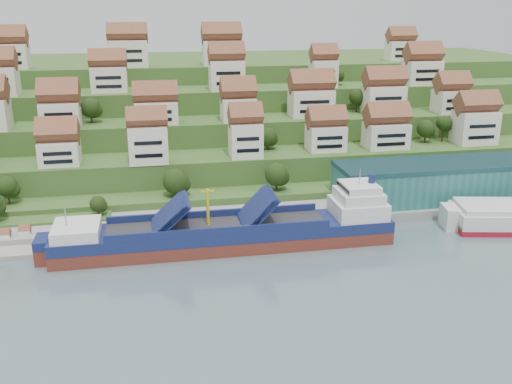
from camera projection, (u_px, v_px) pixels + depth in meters
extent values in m
plane|color=slate|center=(269.00, 245.00, 128.23)|extent=(300.00, 300.00, 0.00)
cube|color=gray|center=(334.00, 212.00, 145.41)|extent=(180.00, 14.00, 2.20)
cube|color=gray|center=(8.00, 241.00, 129.02)|extent=(45.00, 20.00, 1.00)
cube|color=#2D4C1E|center=(220.00, 147.00, 207.82)|extent=(260.00, 128.00, 4.00)
cube|color=#2D4C1E|center=(218.00, 134.00, 211.39)|extent=(260.00, 118.00, 11.00)
cube|color=#2D4C1E|center=(216.00, 121.00, 217.75)|extent=(260.00, 102.00, 18.00)
cube|color=#2D4C1E|center=(213.00, 108.00, 224.11)|extent=(260.00, 86.00, 25.00)
cube|color=#2D4C1E|center=(210.00, 97.00, 231.57)|extent=(260.00, 68.00, 31.00)
cube|color=silver|center=(60.00, 152.00, 150.88)|extent=(10.25, 8.57, 6.27)
cube|color=silver|center=(148.00, 144.00, 151.61)|extent=(10.21, 7.03, 9.95)
cube|color=silver|center=(246.00, 140.00, 157.78)|extent=(8.75, 7.62, 9.47)
cube|color=silver|center=(326.00, 138.00, 165.07)|extent=(10.62, 7.73, 7.22)
cube|color=silver|center=(386.00, 135.00, 167.82)|extent=(12.21, 8.26, 7.36)
cube|color=silver|center=(475.00, 127.00, 172.93)|extent=(12.09, 8.31, 9.86)
cube|color=silver|center=(61.00, 115.00, 162.18)|extent=(10.82, 8.98, 7.17)
cube|color=silver|center=(156.00, 112.00, 167.27)|extent=(12.42, 7.90, 6.48)
cube|color=silver|center=(238.00, 109.00, 171.20)|extent=(10.04, 8.56, 6.85)
cube|color=silver|center=(311.00, 103.00, 177.84)|extent=(13.20, 8.36, 8.27)
cube|color=silver|center=(383.00, 100.00, 182.04)|extent=(12.49, 8.18, 8.89)
cube|color=silver|center=(451.00, 101.00, 184.02)|extent=(10.22, 8.04, 7.24)
cube|color=silver|center=(109.00, 79.00, 179.32)|extent=(11.07, 7.30, 7.90)
cube|color=silver|center=(227.00, 75.00, 183.11)|extent=(10.92, 7.79, 9.44)
cube|color=silver|center=(323.00, 74.00, 189.74)|extent=(8.39, 7.14, 8.88)
cube|color=silver|center=(422.00, 73.00, 196.24)|extent=(11.81, 8.47, 8.11)
cube|color=silver|center=(12.00, 56.00, 188.97)|extent=(10.55, 8.03, 8.04)
cube|color=silver|center=(129.00, 54.00, 193.49)|extent=(12.91, 7.51, 8.94)
cube|color=silver|center=(222.00, 53.00, 199.95)|extent=(13.17, 8.15, 8.45)
cube|color=silver|center=(400.00, 51.00, 215.84)|extent=(10.16, 7.05, 7.26)
ellipsoid|color=#213812|center=(7.00, 187.00, 140.90)|extent=(5.19, 5.19, 5.19)
ellipsoid|color=#213812|center=(277.00, 174.00, 151.24)|extent=(6.26, 6.26, 6.26)
ellipsoid|color=#213812|center=(176.00, 181.00, 146.84)|extent=(6.68, 6.68, 6.68)
ellipsoid|color=#213812|center=(426.00, 129.00, 173.87)|extent=(5.46, 5.46, 5.46)
ellipsoid|color=#213812|center=(444.00, 123.00, 174.40)|extent=(4.52, 4.52, 4.52)
ellipsoid|color=#213812|center=(268.00, 137.00, 165.87)|extent=(5.56, 5.56, 5.56)
ellipsoid|color=#213812|center=(357.00, 97.00, 184.18)|extent=(5.09, 5.09, 5.09)
ellipsoid|color=#213812|center=(60.00, 111.00, 167.93)|extent=(5.20, 5.20, 5.20)
ellipsoid|color=#213812|center=(91.00, 108.00, 167.88)|extent=(5.86, 5.86, 5.86)
ellipsoid|color=#213812|center=(327.00, 71.00, 196.18)|extent=(5.45, 5.45, 5.45)
ellipsoid|color=#213812|center=(338.00, 75.00, 195.32)|extent=(4.27, 4.27, 4.27)
ellipsoid|color=#213812|center=(98.00, 204.00, 137.40)|extent=(3.97, 3.97, 3.97)
cube|color=#276B64|center=(448.00, 180.00, 151.01)|extent=(60.00, 15.00, 10.00)
cylinder|color=gray|center=(333.00, 200.00, 138.79)|extent=(0.16, 0.16, 8.00)
cube|color=maroon|center=(336.00, 185.00, 137.76)|extent=(1.20, 0.05, 0.80)
cube|color=white|center=(5.00, 238.00, 126.65)|extent=(2.40, 2.20, 2.20)
cube|color=white|center=(25.00, 234.00, 128.76)|extent=(2.40, 2.20, 2.20)
cube|color=maroon|center=(226.00, 243.00, 126.72)|extent=(74.54, 11.60, 4.78)
cube|color=navy|center=(226.00, 230.00, 125.74)|extent=(74.54, 11.71, 2.48)
cube|color=silver|center=(77.00, 230.00, 119.37)|extent=(9.57, 10.91, 2.48)
cube|color=#262628|center=(217.00, 225.00, 125.01)|extent=(47.79, 9.83, 0.29)
cube|color=navy|center=(168.00, 215.00, 122.12)|extent=(7.18, 10.56, 6.61)
cube|color=navy|center=(255.00, 209.00, 125.53)|extent=(6.82, 10.56, 6.98)
cylinder|color=yellow|center=(208.00, 208.00, 123.35)|extent=(0.67, 0.67, 8.60)
cube|color=silver|center=(358.00, 208.00, 130.24)|extent=(11.48, 10.91, 3.82)
cube|color=silver|center=(359.00, 195.00, 129.28)|extent=(9.57, 9.76, 2.39)
cube|color=silver|center=(359.00, 187.00, 128.65)|extent=(7.66, 8.61, 1.72)
cylinder|color=navy|center=(372.00, 179.00, 128.59)|extent=(1.53, 1.53, 2.10)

